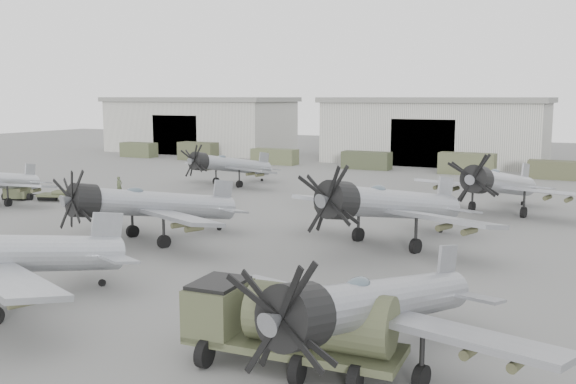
# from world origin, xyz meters

# --- Properties ---
(ground) EXTENTS (220.00, 220.00, 0.00)m
(ground) POSITION_xyz_m (0.00, 0.00, 0.00)
(ground) COLOR #61625F
(ground) RESTS_ON ground
(hangar_left) EXTENTS (29.00, 14.80, 8.70)m
(hangar_left) POSITION_xyz_m (-38.00, 61.96, 4.37)
(hangar_left) COLOR #AEAEA3
(hangar_left) RESTS_ON ground
(hangar_center) EXTENTS (29.00, 14.80, 8.70)m
(hangar_center) POSITION_xyz_m (0.00, 61.96, 4.37)
(hangar_center) COLOR #AEAEA3
(hangar_center) RESTS_ON ground
(support_truck_0) EXTENTS (5.38, 2.20, 2.13)m
(support_truck_0) POSITION_xyz_m (-40.75, 50.00, 1.06)
(support_truck_0) COLOR #3E442C
(support_truck_0) RESTS_ON ground
(support_truck_1) EXTENTS (5.56, 2.20, 2.51)m
(support_truck_1) POSITION_xyz_m (-30.30, 50.00, 1.25)
(support_truck_1) COLOR #393D28
(support_truck_1) RESTS_ON ground
(support_truck_2) EXTENTS (6.11, 2.20, 2.01)m
(support_truck_2) POSITION_xyz_m (-18.21, 50.00, 1.01)
(support_truck_2) COLOR #464B31
(support_truck_2) RESTS_ON ground
(support_truck_3) EXTENTS (5.94, 2.20, 2.14)m
(support_truck_3) POSITION_xyz_m (-5.47, 50.00, 1.07)
(support_truck_3) COLOR #333925
(support_truck_3) RESTS_ON ground
(support_truck_4) EXTENTS (6.25, 2.20, 2.45)m
(support_truck_4) POSITION_xyz_m (6.61, 50.00, 1.22)
(support_truck_4) COLOR #42462E
(support_truck_4) RESTS_ON ground
(support_truck_5) EXTENTS (6.26, 2.20, 1.97)m
(support_truck_5) POSITION_xyz_m (16.31, 50.00, 0.99)
(support_truck_5) COLOR #3C3E28
(support_truck_5) RESTS_ON ground
(aircraft_near_2) EXTENTS (12.40, 11.16, 4.93)m
(aircraft_near_2) POSITION_xyz_m (14.45, -5.52, 2.24)
(aircraft_near_2) COLOR gray
(aircraft_near_2) RESTS_ON ground
(aircraft_mid_1) EXTENTS (12.63, 11.42, 5.13)m
(aircraft_mid_1) POSITION_xyz_m (-3.91, 6.09, 2.33)
(aircraft_mid_1) COLOR gray
(aircraft_mid_1) RESTS_ON ground
(aircraft_mid_2) EXTENTS (13.93, 12.56, 5.61)m
(aircraft_mid_2) POSITION_xyz_m (9.46, 11.40, 2.55)
(aircraft_mid_2) COLOR gray
(aircraft_mid_2) RESTS_ON ground
(aircraft_far_0) EXTENTS (11.61, 10.45, 4.64)m
(aircraft_far_0) POSITION_xyz_m (-12.82, 29.55, 2.11)
(aircraft_far_0) COLOR gray
(aircraft_far_0) RESTS_ON ground
(aircraft_far_1) EXTENTS (13.22, 11.90, 5.25)m
(aircraft_far_1) POSITION_xyz_m (13.69, 25.28, 2.39)
(aircraft_far_1) COLOR #9C9EA4
(aircraft_far_1) RESTS_ON ground
(fuel_tanker) EXTENTS (7.31, 3.60, 2.77)m
(fuel_tanker) POSITION_xyz_m (12.02, -6.18, 1.59)
(fuel_tanker) COLOR #393E28
(fuel_tanker) RESTS_ON ground
(tug_trailer) EXTENTS (7.29, 3.68, 1.46)m
(tug_trailer) POSITION_xyz_m (-22.82, 14.63, 0.55)
(tug_trailer) COLOR #3D422B
(tug_trailer) RESTS_ON ground
(ground_crew) EXTENTS (0.49, 0.66, 1.67)m
(ground_crew) POSITION_xyz_m (-18.35, 20.22, 0.83)
(ground_crew) COLOR #3B432B
(ground_crew) RESTS_ON ground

